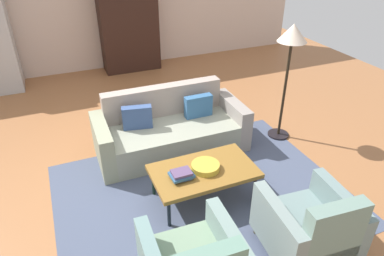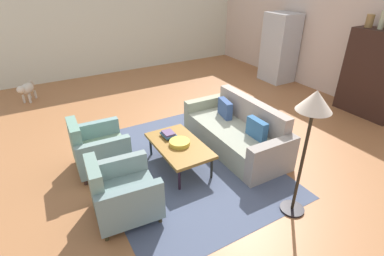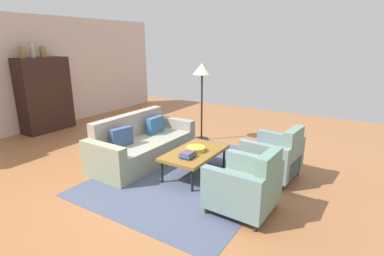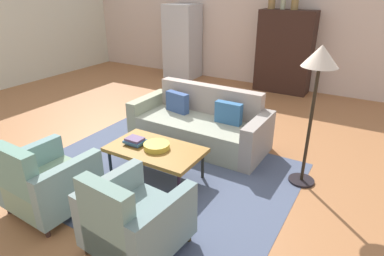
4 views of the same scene
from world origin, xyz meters
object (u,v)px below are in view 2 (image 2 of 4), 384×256
at_px(armchair_right, 120,194).
at_px(book_stack, 168,134).
at_px(armchair_left, 96,150).
at_px(fruit_bowl, 180,143).
at_px(dog, 27,89).
at_px(refrigerator, 280,48).
at_px(couch, 238,133).
at_px(vase_round, 383,20).
at_px(vase_tall, 370,21).
at_px(cabinet, 374,75).
at_px(coffee_table, 179,146).
at_px(floor_lamp, 313,113).

xyz_separation_m(armchair_right, book_stack, (-0.88, 1.12, 0.12)).
distance_m(armchair_left, fruit_bowl, 1.33).
xyz_separation_m(fruit_bowl, dog, (-4.24, -1.94, -0.14)).
height_order(refrigerator, dog, refrigerator).
xyz_separation_m(armchair_left, refrigerator, (-1.76, 5.58, 0.58)).
bearing_deg(couch, armchair_right, 104.92).
distance_m(armchair_left, armchair_right, 1.20).
bearing_deg(armchair_left, dog, -165.68).
bearing_deg(vase_round, armchair_left, -97.39).
bearing_deg(dog, refrigerator, 102.99).
distance_m(vase_tall, refrigerator, 2.46).
distance_m(armchair_right, fruit_bowl, 1.30).
relative_size(cabinet, dog, 2.81).
relative_size(coffee_table, refrigerator, 0.65).
distance_m(couch, vase_round, 3.73).
relative_size(coffee_table, fruit_bowl, 3.67).
bearing_deg(dog, coffee_table, 53.92).
distance_m(floor_lamp, dog, 6.60).
bearing_deg(refrigerator, couch, -53.76).
xyz_separation_m(couch, book_stack, (-0.29, -1.23, 0.17)).
xyz_separation_m(coffee_table, refrigerator, (-2.36, 4.41, 0.55)).
xyz_separation_m(armchair_right, cabinet, (-0.31, 5.68, 0.56)).
height_order(couch, floor_lamp, floor_lamp).
distance_m(cabinet, refrigerator, 2.65).
distance_m(couch, coffee_table, 1.19).
relative_size(armchair_right, book_stack, 3.35).
height_order(couch, vase_tall, vase_tall).
bearing_deg(armchair_left, couch, 77.92).
height_order(coffee_table, dog, dog).
bearing_deg(refrigerator, floor_lamp, -41.59).
bearing_deg(coffee_table, armchair_left, -117.33).
bearing_deg(armchair_left, vase_round, 84.93).
relative_size(armchair_right, dog, 1.37).
bearing_deg(book_stack, dog, -154.30).
bearing_deg(coffee_table, floor_lamp, 26.89).
relative_size(armchair_left, vase_tall, 3.44).
relative_size(armchair_left, vase_round, 2.48).
distance_m(refrigerator, dog, 6.64).
xyz_separation_m(armchair_left, vase_tall, (0.49, 5.68, 1.58)).
distance_m(coffee_table, vase_round, 4.79).
bearing_deg(fruit_bowl, vase_round, 88.57).
distance_m(armchair_right, dog, 4.87).
bearing_deg(dog, fruit_bowl, 53.81).
bearing_deg(floor_lamp, coffee_table, -153.11).
relative_size(fruit_bowl, floor_lamp, 0.19).
distance_m(coffee_table, armchair_right, 1.31).
relative_size(cabinet, vase_tall, 7.04).
bearing_deg(coffee_table, vase_tall, 91.47).
height_order(coffee_table, floor_lamp, floor_lamp).
bearing_deg(cabinet, floor_lamp, -69.48).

